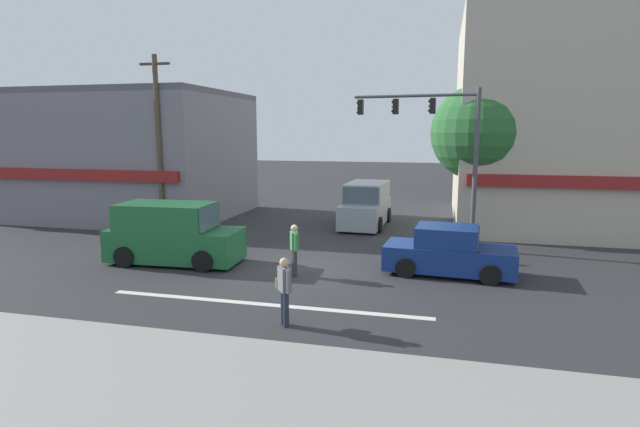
% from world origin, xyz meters
% --- Properties ---
extents(ground_plane, '(120.00, 120.00, 0.00)m').
position_xyz_m(ground_plane, '(0.00, 0.00, 0.00)').
color(ground_plane, '#2B2B2D').
extents(lane_marking_stripe, '(9.00, 0.24, 0.01)m').
position_xyz_m(lane_marking_stripe, '(0.00, -3.50, 0.00)').
color(lane_marking_stripe, silver).
rests_on(lane_marking_stripe, ground).
extents(sidewalk_curb, '(40.00, 5.00, 0.16)m').
position_xyz_m(sidewalk_curb, '(0.00, -8.50, 0.08)').
color(sidewalk_curb, gray).
rests_on(sidewalk_curb, ground).
extents(building_left_block, '(12.43, 8.98, 6.65)m').
position_xyz_m(building_left_block, '(-12.64, 8.63, 3.32)').
color(building_left_block, slate).
rests_on(building_left_block, ground).
extents(building_right_corner, '(12.71, 11.60, 10.22)m').
position_xyz_m(building_right_corner, '(11.54, 11.70, 5.11)').
color(building_right_corner, '#B7AD99').
rests_on(building_right_corner, ground).
extents(street_tree, '(4.19, 4.19, 6.63)m').
position_xyz_m(street_tree, '(6.01, 7.59, 4.52)').
color(street_tree, '#4C3823').
rests_on(street_tree, ground).
extents(utility_pole_near_left, '(1.40, 0.22, 7.84)m').
position_xyz_m(utility_pole_near_left, '(-7.63, 4.19, 4.07)').
color(utility_pole_near_left, brown).
rests_on(utility_pole_near_left, ground).
extents(traffic_light_mast, '(4.87, 0.74, 6.20)m').
position_xyz_m(traffic_light_mast, '(4.43, 4.47, 4.30)').
color(traffic_light_mast, '#47474C').
rests_on(traffic_light_mast, ground).
extents(van_crossing_rightbound, '(4.68, 2.20, 2.11)m').
position_xyz_m(van_crossing_rightbound, '(-4.60, -0.16, 1.01)').
color(van_crossing_rightbound, '#1E6033').
rests_on(van_crossing_rightbound, ground).
extents(sedan_approaching_near, '(4.22, 2.12, 1.58)m').
position_xyz_m(sedan_approaching_near, '(4.81, 0.65, 0.71)').
color(sedan_approaching_near, navy).
rests_on(sedan_approaching_near, ground).
extents(van_crossing_center, '(2.16, 4.66, 2.11)m').
position_xyz_m(van_crossing_center, '(0.93, 8.45, 1.01)').
color(van_crossing_center, '#999EA3').
rests_on(van_crossing_center, ground).
extents(pedestrian_foreground_with_bag, '(0.51, 0.64, 1.67)m').
position_xyz_m(pedestrian_foreground_with_bag, '(0.99, -4.75, 0.95)').
color(pedestrian_foreground_with_bag, '#232838').
rests_on(pedestrian_foreground_with_bag, ground).
extents(pedestrian_mid_crossing, '(0.36, 0.52, 1.67)m').
position_xyz_m(pedestrian_mid_crossing, '(0.03, -0.73, 0.95)').
color(pedestrian_mid_crossing, '#333338').
rests_on(pedestrian_mid_crossing, ground).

